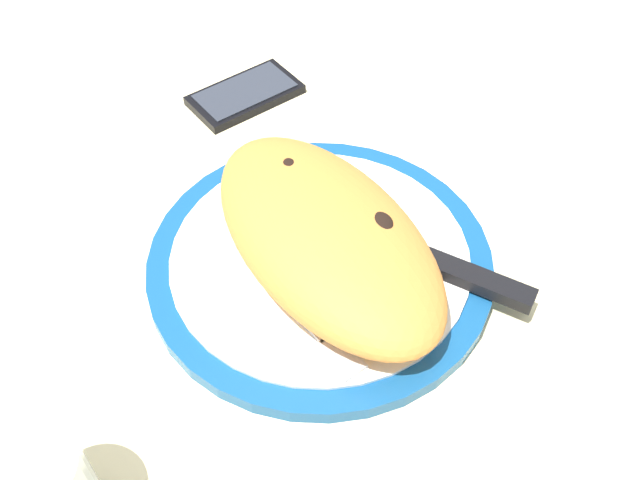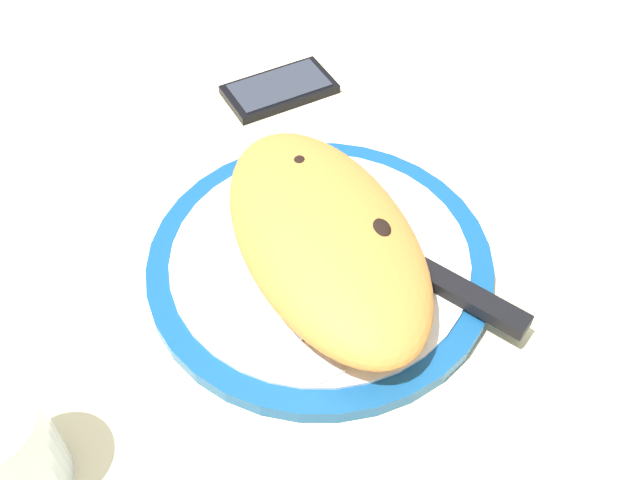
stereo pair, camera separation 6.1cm
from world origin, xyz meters
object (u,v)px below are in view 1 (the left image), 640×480
(plate, at_px, (320,262))
(calzone, at_px, (330,233))
(knife, at_px, (436,264))
(smartphone, at_px, (245,94))
(fork, at_px, (302,317))

(plate, xyz_separation_m, calzone, (0.01, 0.00, 0.04))
(plate, xyz_separation_m, knife, (0.08, 0.06, 0.01))
(calzone, distance_m, smartphone, 0.26)
(knife, bearing_deg, calzone, -145.99)
(plate, height_order, smartphone, plate)
(plate, relative_size, knife, 1.24)
(knife, bearing_deg, smartphone, 167.64)
(smartphone, bearing_deg, knife, -12.36)
(plate, height_order, knife, knife)
(fork, bearing_deg, knife, 66.90)
(plate, distance_m, smartphone, 0.25)
(calzone, bearing_deg, plate, -146.00)
(plate, relative_size, calzone, 1.01)
(plate, bearing_deg, fork, -60.24)
(plate, distance_m, knife, 0.10)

